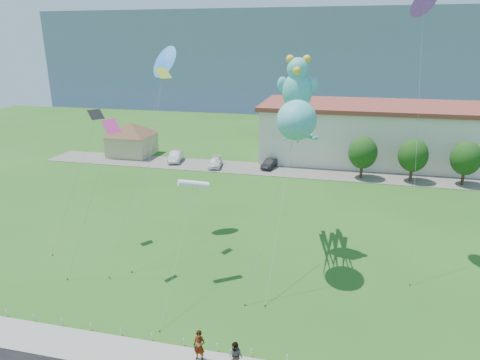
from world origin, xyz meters
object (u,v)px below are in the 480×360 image
(pedestrian_left, at_px, (199,346))
(octopus_kite, at_px, (298,128))
(parked_car_black, at_px, (270,164))
(warehouse, at_px, (479,137))
(pedestrian_right, at_px, (236,357))
(teddy_bear_kite, at_px, (297,87))
(parked_car_white, at_px, (215,163))
(pavilion, at_px, (131,136))
(parked_car_silver, at_px, (176,156))

(pedestrian_left, relative_size, octopus_kite, 0.14)
(parked_car_black, bearing_deg, warehouse, 27.47)
(warehouse, height_order, pedestrian_right, warehouse)
(pedestrian_right, relative_size, teddy_bear_kite, 0.11)
(pedestrian_right, distance_m, octopus_kite, 16.24)
(warehouse, bearing_deg, octopus_kite, -123.09)
(warehouse, distance_m, teddy_bear_kite, 39.50)
(pedestrian_right, bearing_deg, warehouse, 75.07)
(pedestrian_right, relative_size, parked_car_white, 0.40)
(octopus_kite, bearing_deg, pavilion, 135.21)
(warehouse, bearing_deg, parked_car_white, -165.03)
(octopus_kite, relative_size, teddy_bear_kite, 0.82)
(pedestrian_left, bearing_deg, teddy_bear_kite, 83.94)
(teddy_bear_kite, bearing_deg, pedestrian_left, -101.97)
(warehouse, height_order, parked_car_black, warehouse)
(warehouse, height_order, parked_car_silver, warehouse)
(pedestrian_left, height_order, parked_car_white, pedestrian_left)
(pedestrian_right, bearing_deg, teddy_bear_kite, 97.83)
(pedestrian_left, bearing_deg, parked_car_white, 111.07)
(teddy_bear_kite, bearing_deg, octopus_kite, -80.26)
(parked_car_white, bearing_deg, octopus_kite, -70.34)
(warehouse, distance_m, octopus_kite, 40.87)
(parked_car_silver, bearing_deg, pedestrian_right, -74.65)
(warehouse, xyz_separation_m, pedestrian_left, (-25.69, -46.30, -3.10))
(pedestrian_left, xyz_separation_m, octopus_kite, (3.68, 12.52, 9.80))
(pavilion, relative_size, teddy_bear_kite, 0.58)
(pedestrian_left, xyz_separation_m, parked_car_silver, (-16.39, 38.19, -0.22))
(pavilion, distance_m, teddy_bear_kite, 38.70)
(pavilion, bearing_deg, teddy_bear_kite, -42.37)
(warehouse, bearing_deg, pedestrian_left, -119.02)
(pavilion, bearing_deg, parked_car_silver, -14.94)
(parked_car_white, distance_m, parked_car_black, 7.58)
(warehouse, bearing_deg, pavilion, -173.16)
(warehouse, bearing_deg, pedestrian_right, -116.84)
(pedestrian_right, xyz_separation_m, parked_car_silver, (-18.51, 38.48, -0.16))
(pedestrian_left, xyz_separation_m, pedestrian_right, (2.12, -0.28, -0.07))
(parked_car_black, distance_m, octopus_kite, 28.09)
(pavilion, bearing_deg, octopus_kite, -44.79)
(parked_car_black, height_order, octopus_kite, octopus_kite)
(pedestrian_left, xyz_separation_m, parked_car_white, (-9.96, 36.77, -0.34))
(pedestrian_left, xyz_separation_m, teddy_bear_kite, (3.22, 15.19, 12.47))
(warehouse, distance_m, pedestrian_left, 53.04)
(octopus_kite, bearing_deg, parked_car_silver, 128.02)
(pedestrian_right, distance_m, parked_car_black, 38.54)
(pavilion, bearing_deg, parked_car_black, -6.06)
(teddy_bear_kite, bearing_deg, parked_car_white, 121.41)
(parked_car_silver, distance_m, parked_car_white, 6.59)
(warehouse, bearing_deg, teddy_bear_kite, -125.84)
(warehouse, relative_size, parked_car_silver, 13.65)
(pedestrian_right, relative_size, parked_car_silver, 0.38)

